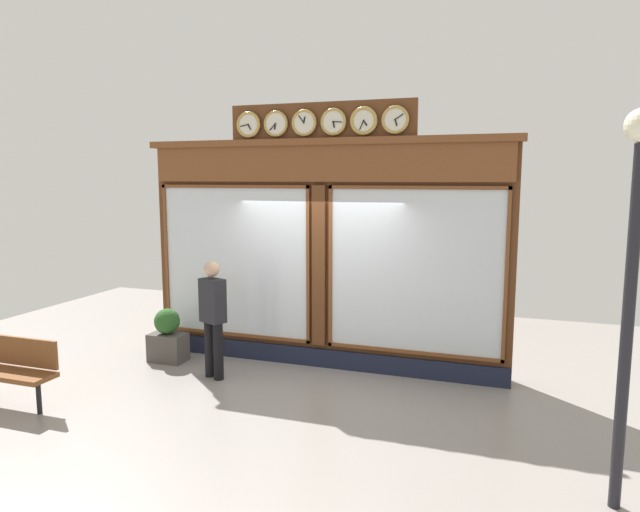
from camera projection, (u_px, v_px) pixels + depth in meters
The scene contains 7 objects.
ground_plane at pixel (234, 448), 6.02m from camera, with size 14.00×14.00×0.00m, color gray.
shop_facade at pixel (323, 252), 8.52m from camera, with size 5.64×0.42×3.92m.
pedestrian at pixel (213, 314), 8.02m from camera, with size 0.42×0.34×1.69m.
street_lamp at pixel (633, 250), 4.64m from camera, with size 0.28×0.28×3.40m.
planter_box at pixel (168, 347), 8.85m from camera, with size 0.56×0.36×0.44m, color #4C4742.
planter_shrub at pixel (167, 321), 8.80m from camera, with size 0.40×0.40×0.40m, color #285623.
street_bench at pixel (6, 366), 7.07m from camera, with size 1.40×0.40×0.87m.
Camera 1 is at (-2.73, 7.87, 2.85)m, focal length 31.88 mm.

